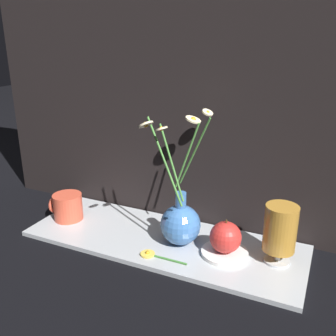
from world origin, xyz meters
name	(u,v)px	position (x,y,z in m)	size (l,w,h in m)	color
ground_plane	(163,242)	(0.00, 0.00, 0.00)	(6.00, 6.00, 0.00)	black
shelf	(163,240)	(0.00, 0.00, 0.01)	(0.74, 0.26, 0.01)	#B2B7BC
backdrop_wall	(187,24)	(0.00, 0.15, 0.55)	(1.24, 0.02, 1.10)	black
vase_with_flowers	(180,221)	(0.05, 0.00, 0.07)	(0.14, 0.23, 0.34)	#3F72B7
yellow_mug	(67,207)	(-0.30, -0.01, 0.05)	(0.09, 0.08, 0.08)	#DB5138
tea_glass	(280,230)	(0.29, 0.02, 0.10)	(0.08, 0.08, 0.15)	silver
saucer_plate	(225,253)	(0.17, -0.01, 0.02)	(0.12, 0.12, 0.01)	white
orange_fruit	(226,237)	(0.17, -0.01, 0.06)	(0.08, 0.08, 0.09)	red
loose_daisy	(154,255)	(0.02, -0.09, 0.02)	(0.12, 0.04, 0.01)	#3D7A33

